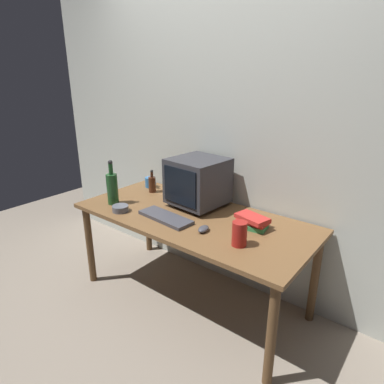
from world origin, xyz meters
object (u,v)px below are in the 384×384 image
at_px(bottle_short, 152,184).
at_px(mug, 150,182).
at_px(book_stack, 253,221).
at_px(metal_canister, 239,234).
at_px(keyboard, 165,217).
at_px(cd_spindle, 120,209).
at_px(bottle_tall, 112,188).
at_px(computer_mouse, 203,229).
at_px(crt_monitor, 198,182).

height_order(bottle_short, mug, bottle_short).
xyz_separation_m(book_stack, metal_canister, (0.05, -0.26, 0.03)).
distance_m(keyboard, cd_spindle, 0.37).
distance_m(bottle_short, mug, 0.14).
relative_size(cd_spindle, metal_canister, 0.80).
height_order(keyboard, bottle_short, bottle_short).
relative_size(bottle_short, mug, 1.65).
relative_size(keyboard, bottle_tall, 1.20).
distance_m(keyboard, metal_canister, 0.60).
xyz_separation_m(book_stack, mug, (-1.12, 0.17, 0.00)).
distance_m(bottle_short, metal_canister, 1.13).
bearing_deg(keyboard, metal_canister, 4.47).
xyz_separation_m(computer_mouse, bottle_short, (-0.80, 0.34, 0.06)).
xyz_separation_m(book_stack, cd_spindle, (-0.90, -0.36, -0.02)).
bearing_deg(cd_spindle, mug, 113.05).
bearing_deg(mug, book_stack, -8.49).
relative_size(computer_mouse, bottle_short, 0.50).
relative_size(crt_monitor, keyboard, 0.99).
bearing_deg(computer_mouse, keyboard, 170.88).
height_order(computer_mouse, book_stack, book_stack).
height_order(keyboard, metal_canister, metal_canister).
bearing_deg(metal_canister, computer_mouse, 177.02).
bearing_deg(bottle_tall, computer_mouse, 2.94).
xyz_separation_m(computer_mouse, cd_spindle, (-0.68, -0.11, 0.00)).
bearing_deg(metal_canister, book_stack, 101.72).
bearing_deg(keyboard, mug, 148.92).
bearing_deg(keyboard, bottle_tall, -170.86).
bearing_deg(crt_monitor, cd_spindle, -130.02).
bearing_deg(bottle_tall, crt_monitor, 34.89).
bearing_deg(computer_mouse, book_stack, 38.48).
bearing_deg(crt_monitor, computer_mouse, -47.74).
distance_m(computer_mouse, bottle_short, 0.87).
height_order(keyboard, computer_mouse, computer_mouse).
xyz_separation_m(bottle_short, metal_canister, (1.07, -0.35, 0.00)).
bearing_deg(cd_spindle, bottle_tall, 157.04).
height_order(bottle_tall, cd_spindle, bottle_tall).
bearing_deg(crt_monitor, bottle_short, 179.48).
distance_m(crt_monitor, bottle_short, 0.51).
height_order(bottle_tall, metal_canister, bottle_tall).
height_order(computer_mouse, mug, mug).
distance_m(bottle_tall, cd_spindle, 0.21).
height_order(crt_monitor, metal_canister, crt_monitor).
bearing_deg(book_stack, mug, 171.51).
relative_size(keyboard, mug, 3.50).
distance_m(bottle_tall, metal_canister, 1.12).
relative_size(crt_monitor, bottle_tall, 1.19).
xyz_separation_m(keyboard, book_stack, (0.54, 0.26, 0.03)).
bearing_deg(bottle_short, computer_mouse, -23.03).
relative_size(computer_mouse, book_stack, 0.42).
relative_size(computer_mouse, cd_spindle, 0.83).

